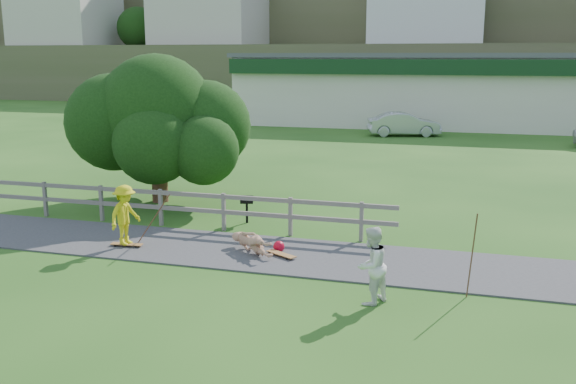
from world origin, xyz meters
name	(u,v)px	position (x,y,z in m)	size (l,w,h in m)	color
ground	(251,273)	(0.00, 0.00, 0.00)	(260.00, 260.00, 0.00)	#214E16
path	(271,254)	(0.00, 1.50, 0.02)	(34.00, 3.00, 0.04)	#323235
fence	(142,200)	(-4.62, 3.30, 0.72)	(15.05, 0.10, 1.10)	#615B56
strip_mall	(465,89)	(4.00, 34.94, 2.58)	(32.50, 10.75, 5.10)	silver
skater_rider	(125,219)	(-3.83, 1.00, 0.79)	(1.02, 0.59, 1.58)	yellow
skater_fallen	(252,243)	(-0.47, 1.42, 0.29)	(1.59, 0.38, 0.58)	tan
spectator_a	(371,266)	(2.95, -1.04, 0.80)	(0.78, 0.61, 1.61)	white
car_silver	(404,124)	(0.56, 27.10, 0.74)	(1.56, 4.46, 1.47)	#A6A9AE
tree	(158,142)	(-5.52, 6.19, 2.07)	(6.30, 6.30, 4.13)	black
bbq	(247,210)	(-1.65, 4.30, 0.41)	(0.38, 0.29, 0.82)	black
longboard_rider	(127,246)	(-3.83, 1.00, 0.05)	(0.85, 0.21, 0.09)	olive
longboard_fallen	(281,256)	(0.33, 1.32, 0.05)	(0.90, 0.22, 0.10)	olive
helmet	(279,246)	(0.13, 1.77, 0.15)	(0.29, 0.29, 0.29)	red
pole_rider	(153,214)	(-3.23, 1.40, 0.87)	(0.03, 0.03, 1.75)	brown
pole_spec_left	(472,256)	(4.89, -0.16, 0.91)	(0.03, 0.03, 1.82)	brown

